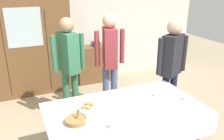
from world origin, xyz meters
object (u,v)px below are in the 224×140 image
wall_cabinet (26,46)px  person_by_cabinet (110,54)px  pastry_plate (88,107)px  spoon_front_edge (55,106)px  dining_table (126,116)px  spoon_mid_left (145,115)px  person_behind_table_right (172,62)px  tea_cup_far_left (113,126)px  person_behind_table_left (69,60)px  tea_cup_back_edge (186,99)px  bread_basket (76,120)px  tea_cup_center (157,94)px  book_stack (96,44)px  bookshelf_low (96,63)px

wall_cabinet → person_by_cabinet: 1.81m
wall_cabinet → pastry_plate: bearing=-78.1°
spoon_front_edge → pastry_plate: bearing=-26.8°
dining_table → spoon_mid_left: 0.26m
person_behind_table_right → spoon_front_edge: bearing=-174.1°
tea_cup_far_left → person_behind_table_left: person_behind_table_left is taller
tea_cup_back_edge → spoon_front_edge: 1.64m
bread_basket → person_behind_table_right: (1.68, 0.63, 0.23)m
tea_cup_center → spoon_front_edge: size_ratio=1.09×
wall_cabinet → person_behind_table_left: bearing=-67.6°
pastry_plate → person_behind_table_right: person_behind_table_right is taller
tea_cup_center → person_behind_table_left: person_behind_table_left is taller
book_stack → bread_basket: bearing=-113.9°
book_stack → wall_cabinet: bearing=-178.0°
spoon_front_edge → spoon_mid_left: 1.08m
tea_cup_far_left → person_by_cabinet: bearing=68.3°
person_by_cabinet → dining_table: bearing=-103.9°
tea_cup_back_edge → person_behind_table_left: (-1.16, 1.39, 0.25)m
tea_cup_back_edge → tea_cup_far_left: same height
tea_cup_center → bread_basket: 1.16m
bread_basket → spoon_mid_left: bearing=-12.7°
wall_cabinet → tea_cup_far_left: (0.60, -2.87, -0.21)m
dining_table → tea_cup_far_left: (-0.30, -0.28, 0.12)m
spoon_front_edge → spoon_mid_left: size_ratio=1.00×
book_stack → spoon_mid_left: bearing=-98.5°
wall_cabinet → person_behind_table_right: wall_cabinet is taller
dining_table → bread_basket: (-0.62, -0.03, 0.13)m
bookshelf_low → person_behind_table_left: size_ratio=0.54×
spoon_front_edge → wall_cabinet: bearing=93.6°
bookshelf_low → tea_cup_back_edge: 2.77m
dining_table → person_behind_table_right: 1.26m
bookshelf_low → bread_basket: size_ratio=3.77×
tea_cup_back_edge → person_behind_table_left: bearing=129.9°
spoon_front_edge → tea_cup_back_edge: bearing=-17.9°
book_stack → spoon_front_edge: (-1.32, -2.24, -0.12)m
person_behind_table_right → person_by_cabinet: person_by_cabinet is taller
spoon_mid_left → wall_cabinet: bearing=110.3°
tea_cup_center → person_by_cabinet: (-0.22, 1.10, 0.27)m
bread_basket → book_stack: bearing=66.1°
bread_basket → person_behind_table_right: person_behind_table_right is taller
bread_basket → tea_cup_far_left: bearing=-37.3°
dining_table → bookshelf_low: bearing=78.0°
dining_table → tea_cup_center: 0.56m
dining_table → bookshelf_low: bookshelf_low is taller
book_stack → tea_cup_far_left: size_ratio=1.46×
tea_cup_center → tea_cup_back_edge: bearing=-42.2°
wall_cabinet → spoon_mid_left: size_ratio=16.64×
dining_table → spoon_front_edge: bearing=152.1°
tea_cup_back_edge → person_behind_table_left: 1.83m
spoon_front_edge → bookshelf_low: bearing=59.4°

